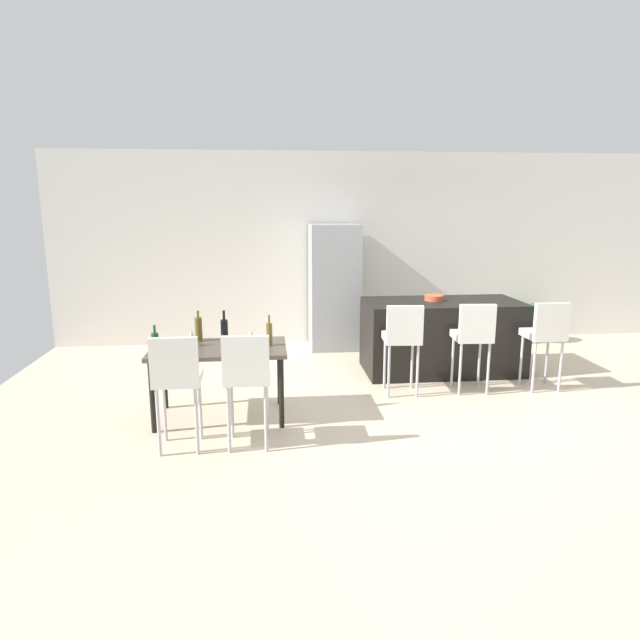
# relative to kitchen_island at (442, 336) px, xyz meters

# --- Properties ---
(ground_plane) EXTENTS (10.00, 10.00, 0.00)m
(ground_plane) POSITION_rel_kitchen_island_xyz_m (-0.44, -0.88, -0.46)
(ground_plane) COLOR beige
(back_wall) EXTENTS (10.00, 0.12, 2.90)m
(back_wall) POSITION_rel_kitchen_island_xyz_m (-0.44, 1.80, 0.99)
(back_wall) COLOR silver
(back_wall) RESTS_ON ground_plane
(kitchen_island) EXTENTS (1.97, 0.94, 0.92)m
(kitchen_island) POSITION_rel_kitchen_island_xyz_m (0.00, 0.00, 0.00)
(kitchen_island) COLOR black
(kitchen_island) RESTS_ON ground_plane
(bar_chair_left) EXTENTS (0.43, 0.43, 1.05)m
(bar_chair_left) POSITION_rel_kitchen_island_xyz_m (-0.73, -0.85, 0.24)
(bar_chair_left) COLOR silver
(bar_chair_left) RESTS_ON ground_plane
(bar_chair_middle) EXTENTS (0.42, 0.42, 1.05)m
(bar_chair_middle) POSITION_rel_kitchen_island_xyz_m (0.09, -0.85, 0.24)
(bar_chair_middle) COLOR silver
(bar_chair_middle) RESTS_ON ground_plane
(bar_chair_right) EXTENTS (0.40, 0.40, 1.05)m
(bar_chair_right) POSITION_rel_kitchen_island_xyz_m (0.94, -0.85, 0.24)
(bar_chair_right) COLOR silver
(bar_chair_right) RESTS_ON ground_plane
(dining_table) EXTENTS (1.33, 0.77, 0.74)m
(dining_table) POSITION_rel_kitchen_island_xyz_m (-2.72, -1.34, 0.21)
(dining_table) COLOR #4C4238
(dining_table) RESTS_ON ground_plane
(dining_chair_near) EXTENTS (0.41, 0.41, 1.05)m
(dining_chair_near) POSITION_rel_kitchen_island_xyz_m (-3.02, -2.08, 0.24)
(dining_chair_near) COLOR silver
(dining_chair_near) RESTS_ON ground_plane
(dining_chair_far) EXTENTS (0.41, 0.41, 1.05)m
(dining_chair_far) POSITION_rel_kitchen_island_xyz_m (-2.42, -2.08, 0.24)
(dining_chair_far) COLOR silver
(dining_chair_far) RESTS_ON ground_plane
(wine_bottle_corner) EXTENTS (0.06, 0.06, 0.31)m
(wine_bottle_corner) POSITION_rel_kitchen_island_xyz_m (-2.22, -1.33, 0.40)
(wine_bottle_corner) COLOR brown
(wine_bottle_corner) RESTS_ON dining_table
(wine_bottle_inner) EXTENTS (0.08, 0.08, 0.32)m
(wine_bottle_inner) POSITION_rel_kitchen_island_xyz_m (-2.94, -1.07, 0.41)
(wine_bottle_inner) COLOR brown
(wine_bottle_inner) RESTS_ON dining_table
(wine_bottle_near) EXTENTS (0.07, 0.07, 0.29)m
(wine_bottle_near) POSITION_rel_kitchen_island_xyz_m (-3.28, -1.60, 0.39)
(wine_bottle_near) COLOR #194723
(wine_bottle_near) RESTS_ON dining_table
(wine_bottle_middle) EXTENTS (0.07, 0.07, 0.35)m
(wine_bottle_middle) POSITION_rel_kitchen_island_xyz_m (-2.67, -1.22, 0.41)
(wine_bottle_middle) COLOR black
(wine_bottle_middle) RESTS_ON dining_table
(wine_glass_left) EXTENTS (0.07, 0.07, 0.17)m
(wine_glass_left) POSITION_rel_kitchen_island_xyz_m (-2.40, -1.34, 0.40)
(wine_glass_left) COLOR silver
(wine_glass_left) RESTS_ON dining_table
(wine_glass_right) EXTENTS (0.07, 0.07, 0.17)m
(wine_glass_right) POSITION_rel_kitchen_island_xyz_m (-2.99, -1.27, 0.40)
(wine_glass_right) COLOR silver
(wine_glass_right) RESTS_ON dining_table
(refrigerator) EXTENTS (0.72, 0.68, 1.84)m
(refrigerator) POSITION_rel_kitchen_island_xyz_m (-1.23, 1.36, 0.46)
(refrigerator) COLOR #939699
(refrigerator) RESTS_ON ground_plane
(fruit_bowl) EXTENTS (0.24, 0.24, 0.07)m
(fruit_bowl) POSITION_rel_kitchen_island_xyz_m (-0.11, 0.05, 0.50)
(fruit_bowl) COLOR #C6512D
(fruit_bowl) RESTS_ON kitchen_island
(potted_plant) EXTENTS (0.42, 0.42, 0.62)m
(potted_plant) POSITION_rel_kitchen_island_xyz_m (1.91, 1.35, -0.09)
(potted_plant) COLOR #996B4C
(potted_plant) RESTS_ON ground_plane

